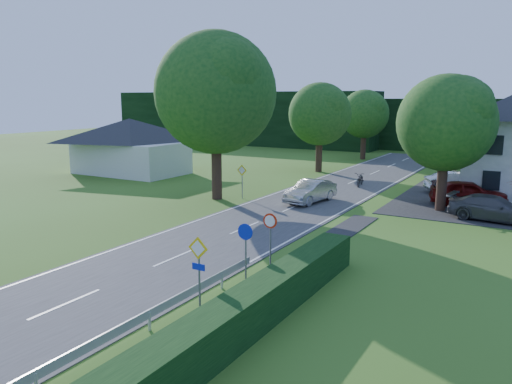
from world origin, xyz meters
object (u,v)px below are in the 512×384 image
Objects in this scene: streetlight at (443,138)px; parked_car_grey at (493,208)px; moving_car at (310,191)px; parked_car_silver_a at (460,182)px; parked_car_red at (468,193)px; motorcycle at (360,179)px.

streetlight reaches higher than parked_car_grey.
moving_car is 11.39m from parked_car_grey.
parked_car_grey is at bearing 10.83° from moving_car.
parked_car_silver_a is at bearing 27.00° from parked_car_grey.
parked_car_grey is (1.87, -3.86, -0.10)m from parked_car_red.
motorcycle is 0.44× the size of parked_car_red.
moving_car is 0.92× the size of parked_car_grey.
parked_car_red is at bearing 32.40° from parked_car_grey.
parked_car_silver_a is at bearing -1.36° from parked_car_red.
motorcycle is (0.91, 7.91, -0.19)m from moving_car.
moving_car is at bearing 107.66° from parked_car_silver_a.
parked_car_silver_a is at bearing 54.23° from moving_car.
moving_car reaches higher than motorcycle.
parked_car_silver_a is (-1.16, 4.28, -0.02)m from parked_car_red.
motorcycle is 12.80m from parked_car_grey.
moving_car is at bearing 98.32° from parked_car_red.
moving_car reaches higher than parked_car_grey.
parked_car_red reaches higher than moving_car.
parked_car_red is (9.50, 4.41, 0.08)m from moving_car.
parked_car_grey is (3.03, -8.14, -0.09)m from parked_car_silver_a.
streetlight is 1.64× the size of parked_car_red.
streetlight is at bearing -38.81° from motorcycle.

